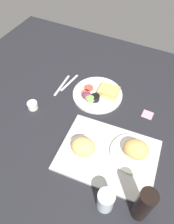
% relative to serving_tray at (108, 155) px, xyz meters
% --- Properties ---
extents(ground_plane, '(1.90, 1.50, 0.03)m').
position_rel_serving_tray_xyz_m(ground_plane, '(0.17, -0.20, -0.02)').
color(ground_plane, black).
extents(serving_tray, '(0.47, 0.36, 0.02)m').
position_rel_serving_tray_xyz_m(serving_tray, '(0.00, 0.00, 0.00)').
color(serving_tray, '#B2B2AD').
rests_on(serving_tray, ground_plane).
extents(bread_plate_near, '(0.21, 0.21, 0.09)m').
position_rel_serving_tray_xyz_m(bread_plate_near, '(-0.11, -0.05, 0.04)').
color(bread_plate_near, white).
rests_on(bread_plate_near, serving_tray).
extents(bread_plate_far, '(0.20, 0.20, 0.09)m').
position_rel_serving_tray_xyz_m(bread_plate_far, '(0.11, 0.05, 0.04)').
color(bread_plate_far, white).
rests_on(bread_plate_far, serving_tray).
extents(plate_with_salad, '(0.29, 0.29, 0.05)m').
position_rel_serving_tray_xyz_m(plate_with_salad, '(0.20, -0.33, 0.01)').
color(plate_with_salad, white).
rests_on(plate_with_salad, ground_plane).
extents(drinking_glass, '(0.07, 0.07, 0.12)m').
position_rel_serving_tray_xyz_m(drinking_glass, '(-0.07, 0.21, 0.05)').
color(drinking_glass, silver).
rests_on(drinking_glass, ground_plane).
extents(soda_bottle, '(0.06, 0.06, 0.21)m').
position_rel_serving_tray_xyz_m(soda_bottle, '(-0.21, 0.18, 0.10)').
color(soda_bottle, black).
rests_on(soda_bottle, ground_plane).
extents(espresso_cup, '(0.06, 0.06, 0.04)m').
position_rel_serving_tray_xyz_m(espresso_cup, '(0.49, -0.09, 0.01)').
color(espresso_cup, silver).
rests_on(espresso_cup, ground_plane).
extents(fork, '(0.04, 0.17, 0.01)m').
position_rel_serving_tray_xyz_m(fork, '(0.41, -0.36, -0.01)').
color(fork, '#B7B7BC').
rests_on(fork, ground_plane).
extents(knife, '(0.02, 0.19, 0.01)m').
position_rel_serving_tray_xyz_m(knife, '(0.44, -0.32, -0.01)').
color(knife, '#B7B7BC').
rests_on(knife, ground_plane).
extents(sticky_note, '(0.06, 0.06, 0.00)m').
position_rel_serving_tray_xyz_m(sticky_note, '(-0.10, -0.32, -0.01)').
color(sticky_note, pink).
rests_on(sticky_note, ground_plane).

